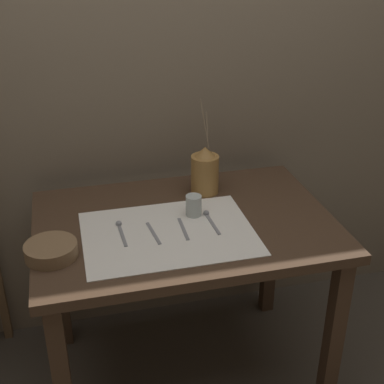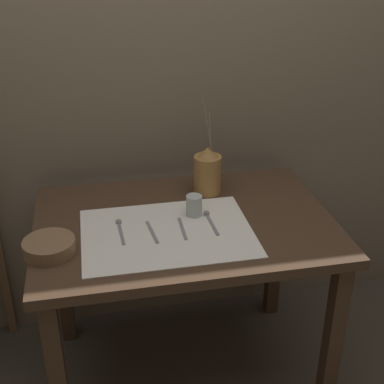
% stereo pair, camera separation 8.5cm
% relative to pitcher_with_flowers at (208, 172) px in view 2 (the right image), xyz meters
% --- Properties ---
extents(ground_plane, '(12.00, 12.00, 0.00)m').
position_rel_pitcher_with_flowers_xyz_m(ground_plane, '(-0.14, -0.22, -0.88)').
color(ground_plane, '#473F35').
extents(stone_wall_back, '(7.00, 0.06, 2.40)m').
position_rel_pitcher_with_flowers_xyz_m(stone_wall_back, '(-0.14, 0.29, 0.32)').
color(stone_wall_back, '#7A6B56').
rests_on(stone_wall_back, ground_plane).
extents(wooden_table, '(1.15, 0.79, 0.79)m').
position_rel_pitcher_with_flowers_xyz_m(wooden_table, '(-0.14, -0.22, -0.21)').
color(wooden_table, '#422D1E').
rests_on(wooden_table, ground_plane).
extents(linen_cloth, '(0.63, 0.46, 0.00)m').
position_rel_pitcher_with_flowers_xyz_m(linen_cloth, '(-0.22, -0.30, -0.09)').
color(linen_cloth, white).
rests_on(linen_cloth, wooden_table).
extents(pitcher_with_flowers, '(0.12, 0.12, 0.41)m').
position_rel_pitcher_with_flowers_xyz_m(pitcher_with_flowers, '(0.00, 0.00, 0.00)').
color(pitcher_with_flowers, olive).
rests_on(pitcher_with_flowers, wooden_table).
extents(wooden_bowl, '(0.18, 0.18, 0.05)m').
position_rel_pitcher_with_flowers_xyz_m(wooden_bowl, '(-0.64, -0.35, -0.07)').
color(wooden_bowl, brown).
rests_on(wooden_bowl, wooden_table).
extents(glass_tumbler_near, '(0.06, 0.06, 0.08)m').
position_rel_pitcher_with_flowers_xyz_m(glass_tumbler_near, '(-0.10, -0.19, -0.05)').
color(glass_tumbler_near, '#B7C1BC').
rests_on(glass_tumbler_near, wooden_table).
extents(spoon_inner, '(0.02, 0.17, 0.02)m').
position_rel_pitcher_with_flowers_xyz_m(spoon_inner, '(-0.39, -0.22, -0.09)').
color(spoon_inner, gray).
rests_on(spoon_inner, wooden_table).
extents(knife_center, '(0.03, 0.16, 0.00)m').
position_rel_pitcher_with_flowers_xyz_m(knife_center, '(-0.28, -0.29, -0.09)').
color(knife_center, gray).
rests_on(knife_center, wooden_table).
extents(fork_outer, '(0.01, 0.16, 0.00)m').
position_rel_pitcher_with_flowers_xyz_m(fork_outer, '(-0.16, -0.28, -0.09)').
color(fork_outer, gray).
rests_on(fork_outer, wooden_table).
extents(spoon_outer, '(0.02, 0.17, 0.02)m').
position_rel_pitcher_with_flowers_xyz_m(spoon_outer, '(-0.05, -0.22, -0.09)').
color(spoon_outer, gray).
rests_on(spoon_outer, wooden_table).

